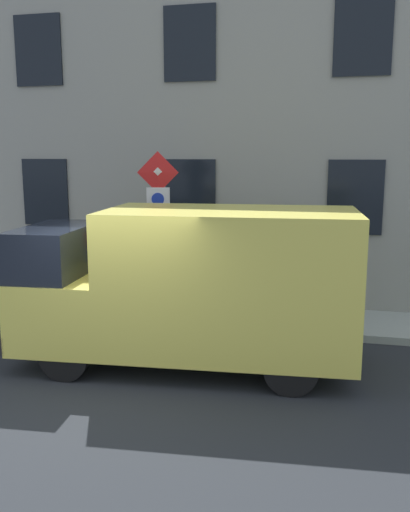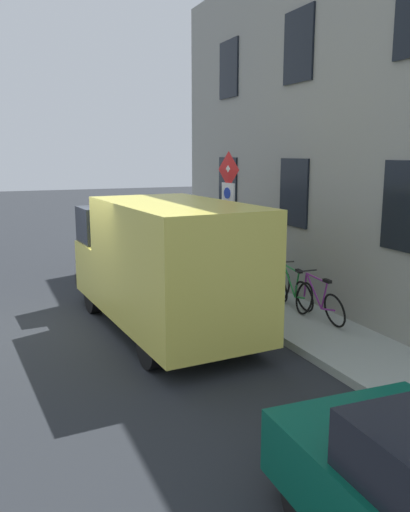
% 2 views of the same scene
% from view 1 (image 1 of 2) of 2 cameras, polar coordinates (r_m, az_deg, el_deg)
% --- Properties ---
extents(ground_plane, '(80.00, 80.00, 0.00)m').
position_cam_1_polar(ground_plane, '(8.51, -8.82, -12.65)').
color(ground_plane, '#24272C').
extents(sidewalk_slab, '(1.72, 14.45, 0.14)m').
position_cam_1_polar(sidewalk_slab, '(11.53, -2.51, -5.91)').
color(sidewalk_slab, '#9DA59E').
rests_on(sidewalk_slab, ground_plane).
extents(building_facade, '(0.75, 12.45, 7.72)m').
position_cam_1_polar(building_facade, '(12.24, -1.11, 13.01)').
color(building_facade, gray).
rests_on(building_facade, ground_plane).
extents(sign_post_stacked, '(0.18, 0.56, 3.12)m').
position_cam_1_polar(sign_post_stacked, '(10.57, -4.83, 4.10)').
color(sign_post_stacked, '#474C47').
rests_on(sign_post_stacked, sidewalk_slab).
extents(delivery_van, '(2.38, 5.46, 2.50)m').
position_cam_1_polar(delivery_van, '(8.60, -1.40, -2.90)').
color(delivery_van, '#DED254').
rests_on(delivery_van, ground_plane).
extents(bicycle_purple, '(0.46, 1.71, 0.89)m').
position_cam_1_polar(bicycle_purple, '(11.37, 6.87, -3.91)').
color(bicycle_purple, black).
rests_on(bicycle_purple, sidewalk_slab).
extents(bicycle_green, '(0.48, 1.72, 0.89)m').
position_cam_1_polar(bicycle_green, '(11.51, 2.26, -3.67)').
color(bicycle_green, black).
rests_on(bicycle_green, sidewalk_slab).
extents(bicycle_blue, '(0.47, 1.72, 0.89)m').
position_cam_1_polar(bicycle_blue, '(11.71, -2.23, -3.42)').
color(bicycle_blue, black).
rests_on(bicycle_blue, sidewalk_slab).
extents(pedestrian, '(0.47, 0.40, 1.72)m').
position_cam_1_polar(pedestrian, '(12.01, -14.90, -0.68)').
color(pedestrian, '#262B47').
rests_on(pedestrian, sidewalk_slab).
extents(litter_bin, '(0.44, 0.44, 0.90)m').
position_cam_1_polar(litter_bin, '(11.01, -4.74, -3.93)').
color(litter_bin, '#2D5133').
rests_on(litter_bin, sidewalk_slab).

